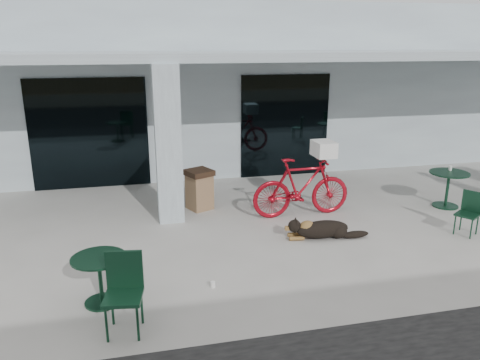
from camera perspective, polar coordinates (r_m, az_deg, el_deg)
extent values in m
plane|color=#AFACA5|center=(7.95, 4.12, -9.78)|extent=(80.00, 80.00, 0.00)
cube|color=silver|center=(15.50, -5.09, 11.79)|extent=(22.00, 7.00, 4.50)
cube|color=black|center=(12.02, -17.88, 5.36)|extent=(2.80, 0.06, 2.70)
cube|color=black|center=(12.61, 5.49, 6.57)|extent=(2.40, 0.06, 2.70)
cube|color=silver|center=(9.33, -8.75, 4.23)|extent=(0.50, 0.50, 3.12)
cube|color=silver|center=(10.62, -1.37, 14.88)|extent=(22.00, 2.80, 0.18)
imported|color=#A60D1B|center=(9.75, 7.51, -0.86)|extent=(2.09, 0.61, 1.25)
cube|color=white|center=(9.71, 10.17, 3.76)|extent=(0.40, 0.54, 0.32)
cylinder|color=white|center=(7.14, -3.32, -12.60)|extent=(0.07, 0.07, 0.09)
cylinder|color=white|center=(11.30, 24.25, 1.33)|extent=(0.09, 0.09, 0.10)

